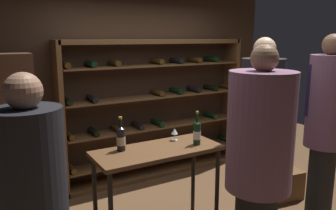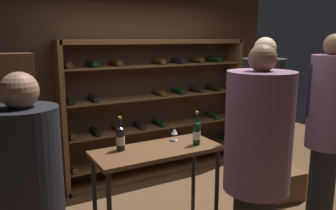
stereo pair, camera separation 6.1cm
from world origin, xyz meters
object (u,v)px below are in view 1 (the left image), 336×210
Objects in this scene: person_bystander_red_print at (260,126)px; wine_bottle_red_label at (121,138)px; person_host_in_suit at (259,160)px; display_cabinet at (16,138)px; person_bystander_dark_jacket at (33,207)px; wine_glass_stemmed_left at (175,132)px; wine_rack at (157,109)px; wine_crate at (281,184)px; wine_bottle_green_slim at (197,133)px; tasting_table at (158,160)px; person_guest_khaki at (326,123)px.

person_bystander_red_print is 1.43m from wine_bottle_red_label.
display_cabinet is (-1.51, 2.15, -0.16)m from person_host_in_suit.
person_bystander_red_print is 2.30m from person_bystander_dark_jacket.
wine_glass_stemmed_left is (0.61, 0.02, -0.03)m from wine_bottle_red_label.
display_cabinet is at bearing -172.05° from wine_rack.
wine_crate is 1.63m from wine_bottle_green_slim.
wine_crate is 3.24m from display_cabinet.
wine_bottle_green_slim is 0.76m from wine_bottle_red_label.
wine_crate is at bearing -32.25° from person_host_in_suit.
person_bystander_dark_jacket is at bearing -133.13° from wine_rack.
person_host_in_suit is (-0.42, -2.42, 0.09)m from wine_rack.
display_cabinet is (-2.91, 1.22, 0.74)m from wine_crate.
wine_crate is at bearing -6.92° from wine_glass_stemmed_left.
wine_glass_stemmed_left is at bearing 28.26° from person_host_in_suit.
tasting_table is 1.07m from person_host_in_suit.
person_guest_khaki is 6.19× the size of wine_bottle_red_label.
person_host_in_suit is (0.37, -0.97, 0.25)m from tasting_table.
wine_glass_stemmed_left is (-0.12, 0.23, -0.03)m from wine_bottle_green_slim.
person_bystander_red_print is 4.21× the size of wine_crate.
person_host_in_suit is 0.88m from wine_bottle_green_slim.
wine_rack is 2.97m from person_bystander_dark_jacket.
wine_bottle_green_slim is (0.04, 0.88, -0.01)m from person_host_in_suit.
wine_bottle_green_slim is at bearing -177.76° from wine_crate.
wine_rack is 1.40× the size of person_bystander_red_print.
display_cabinet is (-2.80, 1.83, -0.22)m from person_guest_khaki.
person_host_in_suit is 4.11× the size of wine_crate.
person_bystander_dark_jacket is at bearing -167.27° from wine_crate.
wine_crate is (1.77, -0.03, -0.65)m from tasting_table.
person_bystander_dark_jacket is (-1.61, 0.25, -0.08)m from person_host_in_suit.
display_cabinet reaches higher than wine_crate.
person_host_in_suit is 15.45× the size of wine_glass_stemmed_left.
person_bystander_dark_jacket is at bearing -150.23° from tasting_table.
wine_rack is 1.66m from tasting_table.
person_bystander_dark_jacket is at bearing -150.65° from wine_glass_stemmed_left.
person_bystander_red_print reaches higher than wine_crate.
wine_bottle_red_label is (-2.09, 0.16, 0.89)m from wine_crate.
wine_bottle_green_slim is at bearing -103.79° from wine_rack.
display_cabinet is at bearing 28.91° from person_guest_khaki.
person_host_in_suit is 1.30m from wine_bottle_red_label.
person_host_in_suit is at bearing -69.27° from tasting_table.
person_bystander_red_print is at bearing 36.28° from person_guest_khaki.
tasting_table is 1.45m from person_bystander_dark_jacket.
display_cabinet is 2.01m from wine_bottle_green_slim.
person_guest_khaki reaches higher than wine_glass_stemmed_left.
wine_bottle_red_label reaches higher than tasting_table.
person_bystander_red_print reaches higher than wine_bottle_green_slim.
tasting_table is at bearing 141.72° from person_bystander_dark_jacket.
wine_bottle_green_slim is at bearing -12.01° from tasting_table.
person_bystander_dark_jacket is 3.81× the size of wine_crate.
person_bystander_dark_jacket is 1.90m from display_cabinet.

